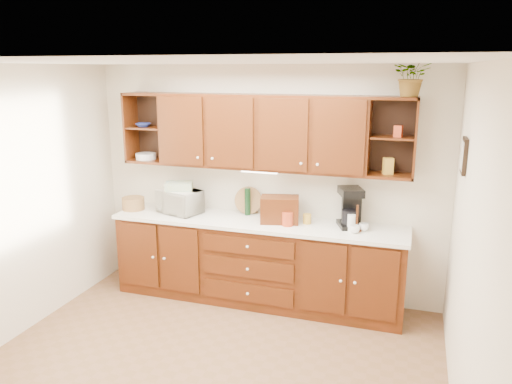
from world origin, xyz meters
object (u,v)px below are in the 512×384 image
Objects in this scene: potted_plant at (412,76)px; microwave at (180,201)px; coffee_maker at (350,208)px; bread_box at (280,209)px.

microwave is at bearing -178.84° from potted_plant.
coffee_maker reaches higher than microwave.
bread_box is 1.89m from potted_plant.
microwave is at bearing 161.33° from coffee_maker.
microwave is 2.83m from potted_plant.
bread_box is (1.19, -0.00, 0.01)m from microwave.
potted_plant is at bearing -10.76° from bread_box.
potted_plant reaches higher than bread_box.
bread_box reaches higher than microwave.
coffee_maker is 1.44m from potted_plant.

